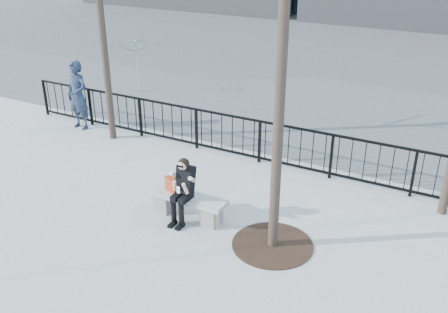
% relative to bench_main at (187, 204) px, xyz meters
% --- Properties ---
extents(ground, '(120.00, 120.00, 0.00)m').
position_rel_bench_main_xyz_m(ground, '(0.00, 0.00, -0.30)').
color(ground, '#9B9B96').
rests_on(ground, ground).
extents(street_surface, '(60.00, 23.00, 0.01)m').
position_rel_bench_main_xyz_m(street_surface, '(0.00, 15.00, -0.30)').
color(street_surface, '#474747').
rests_on(street_surface, ground).
extents(railing, '(14.00, 0.06, 1.10)m').
position_rel_bench_main_xyz_m(railing, '(0.00, 3.00, 0.25)').
color(railing, black).
rests_on(railing, ground).
extents(tree_grate, '(1.50, 1.50, 0.02)m').
position_rel_bench_main_xyz_m(tree_grate, '(1.90, -0.10, -0.29)').
color(tree_grate, black).
rests_on(tree_grate, ground).
extents(bench_main, '(1.65, 0.46, 0.49)m').
position_rel_bench_main_xyz_m(bench_main, '(0.00, 0.00, 0.00)').
color(bench_main, slate).
rests_on(bench_main, ground).
extents(seated_woman, '(0.50, 0.64, 1.34)m').
position_rel_bench_main_xyz_m(seated_woman, '(0.00, -0.16, 0.37)').
color(seated_woman, black).
rests_on(seated_woman, ground).
extents(handbag, '(0.39, 0.29, 0.29)m').
position_rel_bench_main_xyz_m(handbag, '(-0.34, 0.02, 0.33)').
color(handbag, '#A53014').
rests_on(handbag, bench_main).
extents(shopping_bag, '(0.39, 0.21, 0.35)m').
position_rel_bench_main_xyz_m(shopping_bag, '(0.57, -0.09, -0.12)').
color(shopping_bag, beige).
rests_on(shopping_bag, ground).
extents(standing_man, '(0.75, 0.53, 1.96)m').
position_rel_bench_main_xyz_m(standing_man, '(-5.29, 2.66, 0.68)').
color(standing_man, black).
rests_on(standing_man, ground).
extents(vendor_umbrella, '(2.66, 2.68, 1.88)m').
position_rel_bench_main_xyz_m(vendor_umbrella, '(-5.88, 6.14, 0.64)').
color(vendor_umbrella, yellow).
rests_on(vendor_umbrella, ground).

